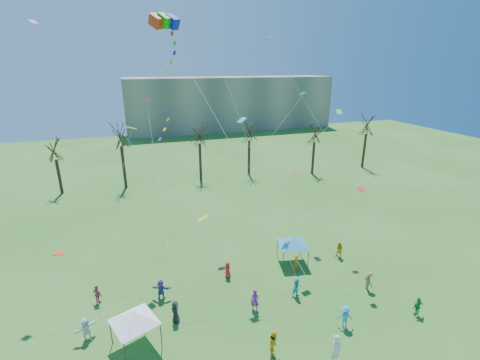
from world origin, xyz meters
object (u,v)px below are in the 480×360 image
object	(u,v)px
hero_kite_flyer	(336,349)
big_box_kite	(171,89)
canopy_tent_blue	(293,241)
distant_building	(230,103)
canopy_tent_white	(134,317)

from	to	relation	value
hero_kite_flyer	big_box_kite	xyz separation A→B (m)	(-8.16, 10.40, 15.76)
big_box_kite	canopy_tent_blue	xyz separation A→B (m)	(10.78, 1.05, -14.44)
big_box_kite	canopy_tent_blue	distance (m)	18.05
distant_building	hero_kite_flyer	distance (m)	85.54
distant_building	big_box_kite	bearing A→B (deg)	-109.59
distant_building	canopy_tent_blue	world-z (taller)	distant_building
big_box_kite	canopy_tent_white	bearing A→B (deg)	-129.68
distant_building	hero_kite_flyer	size ratio (longest dim) A/B	28.75
distant_building	canopy_tent_white	distance (m)	83.70
distant_building	canopy_tent_white	size ratio (longest dim) A/B	16.75
hero_kite_flyer	distant_building	bearing A→B (deg)	58.81
big_box_kite	canopy_tent_white	distance (m)	15.72
big_box_kite	canopy_tent_white	size ratio (longest dim) A/B	6.53
distant_building	hero_kite_flyer	bearing A→B (deg)	-102.06
hero_kite_flyer	canopy_tent_white	world-z (taller)	canopy_tent_white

